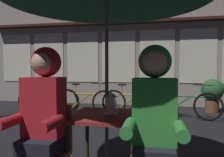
# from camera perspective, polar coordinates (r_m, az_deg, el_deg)

# --- Properties ---
(cafe_table) EXTENTS (0.72, 0.72, 0.74)m
(cafe_table) POSITION_cam_1_polar(r_m,az_deg,el_deg) (2.31, -1.35, -11.65)
(cafe_table) COLOR maroon
(cafe_table) RESTS_ON ground_plane
(lantern) EXTENTS (0.11, 0.11, 0.23)m
(lantern) POSITION_cam_1_polar(r_m,az_deg,el_deg) (2.26, -0.35, -6.19)
(lantern) COLOR white
(lantern) RESTS_ON cafe_table
(chair_left) EXTENTS (0.40, 0.40, 0.87)m
(chair_left) POSITION_cam_1_polar(r_m,az_deg,el_deg) (2.18, -16.60, -16.73)
(chair_left) COLOR olive
(chair_left) RESTS_ON ground_plane
(chair_right) EXTENTS (0.40, 0.40, 0.87)m
(chair_right) POSITION_cam_1_polar(r_m,az_deg,el_deg) (1.95, 10.79, -19.00)
(chair_right) COLOR olive
(chair_right) RESTS_ON ground_plane
(person_left_hooded) EXTENTS (0.45, 0.56, 1.40)m
(person_left_hooded) POSITION_cam_1_polar(r_m,az_deg,el_deg) (2.04, -17.48, -7.69)
(person_left_hooded) COLOR black
(person_left_hooded) RESTS_ON ground_plane
(person_right_hooded) EXTENTS (0.45, 0.56, 1.40)m
(person_right_hooded) POSITION_cam_1_polar(r_m,az_deg,el_deg) (1.79, 10.88, -9.01)
(person_right_hooded) COLOR black
(person_right_hooded) RESTS_ON ground_plane
(shopfront_building) EXTENTS (10.00, 0.93, 6.20)m
(shopfront_building) POSITION_cam_1_polar(r_m,az_deg,el_deg) (7.90, 2.10, 16.33)
(shopfront_building) COLOR #9E9389
(shopfront_building) RESTS_ON ground_plane
(bicycle_nearest) EXTENTS (1.67, 0.24, 0.84)m
(bicycle_nearest) POSITION_cam_1_polar(r_m,az_deg,el_deg) (6.29, -16.29, -5.39)
(bicycle_nearest) COLOR black
(bicycle_nearest) RESTS_ON ground_plane
(bicycle_second) EXTENTS (1.68, 0.23, 0.84)m
(bicycle_second) POSITION_cam_1_polar(r_m,az_deg,el_deg) (5.85, -6.85, -5.90)
(bicycle_second) COLOR black
(bicycle_second) RESTS_ON ground_plane
(bicycle_third) EXTENTS (1.67, 0.31, 0.84)m
(bicycle_third) POSITION_cam_1_polar(r_m,az_deg,el_deg) (5.63, 5.35, -6.22)
(bicycle_third) COLOR black
(bicycle_third) RESTS_ON ground_plane
(bicycle_fourth) EXTENTS (1.65, 0.43, 0.84)m
(bicycle_fourth) POSITION_cam_1_polar(r_m,az_deg,el_deg) (5.62, 18.30, -6.36)
(bicycle_fourth) COLOR black
(bicycle_fourth) RESTS_ON ground_plane
(potted_plant) EXTENTS (0.60, 0.60, 0.92)m
(potted_plant) POSITION_cam_1_polar(r_m,az_deg,el_deg) (6.67, 24.45, -3.36)
(potted_plant) COLOR brown
(potted_plant) RESTS_ON ground_plane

